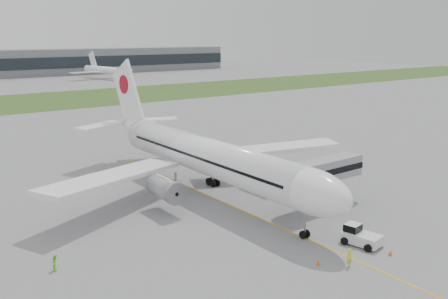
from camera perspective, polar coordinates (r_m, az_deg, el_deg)
ground at (r=67.05m, az=-0.05°, el=-6.04°), size 600.00×600.00×0.00m
apron_markings at (r=63.34m, az=2.67°, el=-7.22°), size 70.00×70.00×0.04m
grass_strip at (r=176.39m, az=-24.05°, el=4.77°), size 600.00×50.00×0.02m
airliner at (r=69.28m, az=-2.45°, el=-0.55°), size 48.13×53.95×17.88m
pushback_tug at (r=55.90m, az=15.20°, el=-9.47°), size 3.39×4.42×2.07m
jet_bridge at (r=65.15m, az=10.78°, el=-2.57°), size 13.58×4.07×6.29m
safety_cone_left at (r=50.45m, az=10.71°, el=-12.60°), size 0.40×0.40×0.56m
safety_cone_right at (r=54.29m, az=18.49°, el=-11.14°), size 0.43×0.43×0.59m
ground_crew_near at (r=50.63m, az=14.09°, el=-11.87°), size 0.70×0.48×1.85m
ground_crew_far at (r=51.12m, az=-18.70°, el=-12.11°), size 0.85×0.94×1.57m
distant_aircraft_right at (r=261.73m, az=-13.68°, el=7.86°), size 37.51×34.10×12.93m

